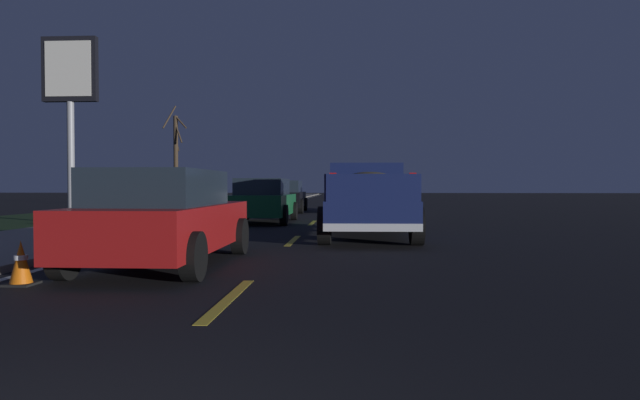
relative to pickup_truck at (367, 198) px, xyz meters
The scene contains 12 objects.
ground 15.03m from the pickup_truck, ahead, with size 144.00×144.00×0.00m, color black.
sidewalk_shoulder 16.68m from the pickup_truck, 26.56° to the left, with size 108.00×4.00×0.12m, color gray.
grass_verge 19.44m from the pickup_truck, 39.88° to the left, with size 108.00×6.00×0.01m, color #1E3819.
lane_markings 17.41m from the pickup_truck, 14.31° to the left, with size 108.00×3.54×0.01m.
pickup_truck is the anchor object (origin of this frame).
sedan_white 13.13m from the pickup_truck, ahead, with size 4.43×2.07×1.54m.
sedan_black 13.70m from the pickup_truck, 15.75° to the left, with size 4.44×2.08×1.54m.
sedan_green 6.32m from the pickup_truck, 33.34° to the left, with size 4.40×2.02×1.54m.
sedan_red 6.16m from the pickup_truck, 146.76° to the left, with size 4.40×2.03×1.54m.
gas_price_sign 11.59m from the pickup_truck, 65.78° to the left, with size 0.27×1.90×6.36m.
bare_tree_far 23.29m from the pickup_truck, 29.61° to the left, with size 1.73×1.44×6.32m.
traffic_cone_near 8.40m from the pickup_truck, 146.36° to the left, with size 0.36×0.36×0.58m.
Camera 1 is at (-1.73, -1.41, 1.29)m, focal length 30.95 mm.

